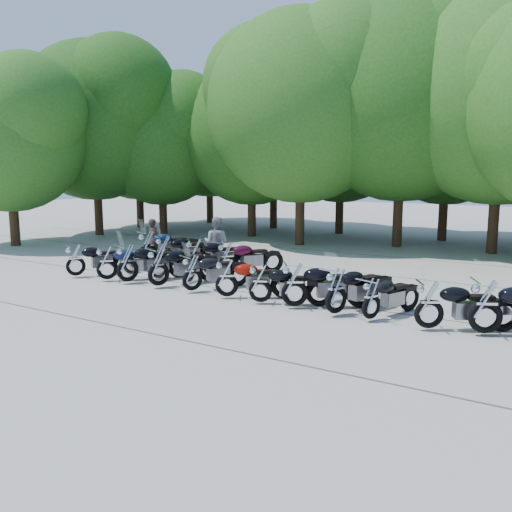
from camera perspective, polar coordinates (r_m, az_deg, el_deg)
The scene contains 31 objects.
ground at distance 14.51m, azimuth -3.12°, elevation -5.10°, with size 90.00×90.00×0.00m, color #A59E95.
tree_0 at distance 33.98m, azimuth -12.34°, elevation 12.14°, with size 7.50×7.50×9.21m.
tree_1 at distance 30.40m, azimuth -9.95°, elevation 11.85°, with size 6.97×6.97×8.55m.
tree_2 at distance 28.83m, azimuth -0.46°, elevation 12.63°, with size 7.31×7.31×8.97m.
tree_3 at distance 25.71m, azimuth 4.79°, elevation 15.28°, with size 8.70×8.70×10.67m.
tree_4 at distance 25.93m, azimuth 15.18°, elevation 15.65°, with size 9.13×9.13×11.20m.
tree_5 at distance 25.16m, azimuth 24.50°, elevation 15.22°, with size 9.04×9.04×11.10m.
tree_9 at distance 36.30m, azimuth -4.98°, elevation 12.22°, with size 7.59×7.59×9.32m.
tree_10 at distance 32.92m, azimuth 1.89°, elevation 12.80°, with size 7.78×7.78×9.55m.
tree_11 at distance 30.41m, azimuth 8.98°, elevation 12.69°, with size 7.56×7.56×9.28m.
tree_12 at distance 28.77m, azimuth 19.56°, elevation 12.95°, with size 7.88×7.88×9.67m.
tree_16 at distance 27.69m, azimuth -24.64°, elevation 11.44°, with size 6.97×6.97×8.55m.
tree_17 at distance 30.73m, azimuth -16.65°, elevation 13.41°, with size 8.31×8.31×10.20m.
motorcycle_0 at distance 18.87m, azimuth -18.47°, elevation -0.29°, with size 0.67×2.21×1.25m, color black, non-canonical shape.
motorcycle_1 at distance 17.94m, azimuth -15.45°, elevation -0.57°, with size 0.69×2.27×1.28m, color #0E1840, non-canonical shape.
motorcycle_2 at distance 17.41m, azimuth -13.38°, elevation -0.58°, with size 0.75×2.48×1.40m, color black, non-canonical shape.
motorcycle_3 at distance 16.59m, azimuth -10.23°, elevation -0.97°, with size 0.75×2.46×1.39m, color black, non-canonical shape.
motorcycle_4 at distance 15.83m, azimuth -6.73°, elevation -1.63°, with size 0.67×2.21×1.25m, color black, non-canonical shape.
motorcycle_5 at distance 15.00m, azimuth -3.10°, elevation -2.17°, with size 0.67×2.22×1.25m, color maroon, non-canonical shape.
motorcycle_6 at distance 14.35m, azimuth 0.47°, elevation -2.74°, with size 0.66×2.16×1.22m, color black, non-canonical shape.
motorcycle_7 at distance 13.92m, azimuth 4.11°, elevation -2.84°, with size 0.73×2.41×1.36m, color black, non-canonical shape.
motorcycle_8 at distance 13.36m, azimuth 8.45°, elevation -3.48°, with size 0.72×2.37×1.34m, color black, non-canonical shape.
motorcycle_9 at distance 13.08m, azimuth 12.06°, elevation -4.26°, with size 0.63×2.06×1.16m, color black, non-canonical shape.
motorcycle_10 at distance 12.61m, azimuth 17.80°, elevation -4.72°, with size 0.69×2.27×1.28m, color black, non-canonical shape.
motorcycle_11 at distance 12.61m, azimuth 23.07°, elevation -4.72°, with size 0.76×2.50×1.41m, color black, non-canonical shape.
motorcycle_12 at distance 20.57m, azimuth -11.32°, elevation 1.04°, with size 0.78×2.57×1.45m, color #0E1D3E, non-canonical shape.
motorcycle_13 at distance 19.80m, azimuth -9.58°, elevation 0.62°, with size 0.73×2.38×1.35m, color black, non-canonical shape.
motorcycle_14 at distance 18.75m, azimuth -6.34°, elevation 0.23°, with size 0.73×2.39×1.35m, color black, non-canonical shape.
motorcycle_15 at distance 18.18m, azimuth -3.06°, elevation -0.09°, with size 0.70×2.30×1.30m, color #3B081F, non-canonical shape.
rider_0 at distance 21.40m, azimuth -10.75°, elevation 1.65°, with size 0.61×0.40×1.66m, color black.
rider_1 at distance 19.63m, azimuth -4.22°, elevation 1.43°, with size 0.91×0.71×1.87m, color #9D9DA0.
Camera 1 is at (8.04, -11.54, 3.58)m, focal length 38.00 mm.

